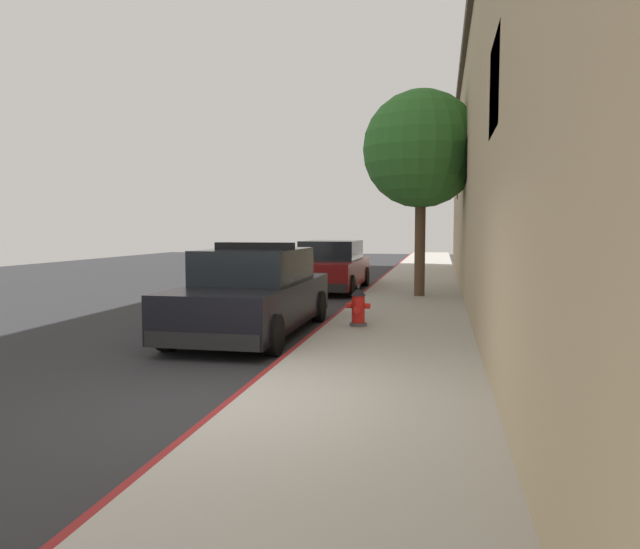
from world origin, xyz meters
name	(u,v)px	position (x,y,z in m)	size (l,w,h in m)	color
ground_plane	(201,299)	(-4.67, 10.00, -0.10)	(30.72, 60.00, 0.20)	#2B2B2D
sidewalk_pavement	(411,298)	(1.33, 10.00, 0.07)	(2.66, 60.00, 0.15)	#ADA89E
curb_painted_edge	(360,297)	(-0.04, 10.00, 0.07)	(0.08, 60.00, 0.15)	maroon
storefront_building	(613,164)	(6.01, 9.15, 3.45)	(6.94, 28.06, 6.87)	tan
police_cruiser	(254,294)	(-1.25, 4.40, 0.74)	(1.94, 4.84, 1.68)	black
parked_car_silver_ahead	(331,267)	(-1.28, 12.29, 0.74)	(1.94, 4.84, 1.56)	maroon
fire_hydrant	(358,307)	(0.62, 4.80, 0.50)	(0.44, 0.40, 0.76)	#4C4C51
street_tree	(421,150)	(1.54, 10.02, 4.00)	(3.07, 3.07, 5.41)	brown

